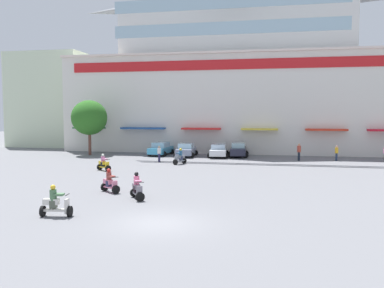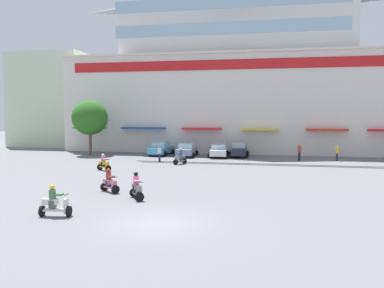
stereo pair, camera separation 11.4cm
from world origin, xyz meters
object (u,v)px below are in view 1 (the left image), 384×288
at_px(parked_car_3, 238,150).
at_px(scooter_rider_2, 180,158).
at_px(parked_car_1, 186,150).
at_px(scooter_rider_0, 104,164).
at_px(plaza_tree_0, 89,118).
at_px(scooter_rider_1, 110,183).
at_px(parked_car_0, 161,149).
at_px(scooter_rider_4, 56,203).
at_px(pedestrian_1, 299,151).
at_px(scooter_rider_3, 137,188).
at_px(pedestrian_3, 159,153).
at_px(pedestrian_2, 337,152).
at_px(parked_car_2, 218,151).

xyz_separation_m(parked_car_3, scooter_rider_2, (-4.95, -7.50, -0.15)).
height_order(parked_car_1, scooter_rider_2, scooter_rider_2).
distance_m(parked_car_3, scooter_rider_0, 16.59).
distance_m(plaza_tree_0, scooter_rider_1, 23.14).
bearing_deg(parked_car_0, scooter_rider_4, -84.62).
relative_size(parked_car_1, scooter_rider_4, 2.71).
bearing_deg(scooter_rider_2, pedestrian_1, 24.31).
distance_m(scooter_rider_2, scooter_rider_3, 15.60).
relative_size(parked_car_3, pedestrian_3, 2.55).
bearing_deg(pedestrian_1, plaza_tree_0, 177.82).
bearing_deg(parked_car_3, pedestrian_3, -140.27).
height_order(parked_car_1, scooter_rider_3, scooter_rider_3).
bearing_deg(scooter_rider_1, parked_car_0, 97.44).
relative_size(parked_car_1, scooter_rider_0, 2.84).
xyz_separation_m(parked_car_1, pedestrian_2, (15.93, -0.92, 0.15)).
height_order(parked_car_2, scooter_rider_1, scooter_rider_1).
bearing_deg(scooter_rider_4, scooter_rider_3, 60.26).
xyz_separation_m(scooter_rider_3, scooter_rider_4, (-2.53, -4.42, -0.00)).
bearing_deg(scooter_rider_0, parked_car_1, 69.44).
bearing_deg(parked_car_3, pedestrian_2, -9.96).
height_order(scooter_rider_3, scooter_rider_4, scooter_rider_3).
xyz_separation_m(scooter_rider_4, pedestrian_1, (12.77, 25.11, 0.36)).
xyz_separation_m(scooter_rider_3, pedestrian_2, (14.00, 21.28, 0.25)).
height_order(plaza_tree_0, parked_car_0, plaza_tree_0).
xyz_separation_m(parked_car_1, pedestrian_1, (12.18, -1.51, 0.25)).
distance_m(scooter_rider_0, scooter_rider_4, 15.03).
bearing_deg(pedestrian_1, scooter_rider_1, -123.24).
xyz_separation_m(scooter_rider_1, pedestrian_1, (12.55, 19.14, 0.39)).
bearing_deg(scooter_rider_4, pedestrian_2, 57.27).
xyz_separation_m(parked_car_0, pedestrian_1, (15.35, -2.34, 0.25)).
bearing_deg(pedestrian_3, parked_car_1, 72.99).
height_order(plaza_tree_0, scooter_rider_2, plaza_tree_0).
distance_m(scooter_rider_2, pedestrian_1, 12.45).
bearing_deg(scooter_rider_0, pedestrian_2, 28.67).
bearing_deg(plaza_tree_0, scooter_rider_1, -61.34).
height_order(scooter_rider_0, scooter_rider_1, scooter_rider_1).
xyz_separation_m(scooter_rider_0, pedestrian_2, (20.48, 11.20, 0.30)).
bearing_deg(parked_car_3, parked_car_1, -171.53).
xyz_separation_m(pedestrian_1, pedestrian_3, (-13.79, -3.78, -0.08)).
xyz_separation_m(parked_car_1, scooter_rider_3, (1.94, -22.20, -0.10)).
xyz_separation_m(parked_car_2, pedestrian_1, (8.54, -1.64, 0.27)).
bearing_deg(parked_car_3, scooter_rider_2, -123.42).
distance_m(scooter_rider_2, scooter_rider_4, 20.04).
bearing_deg(pedestrian_3, plaza_tree_0, 154.30).
distance_m(parked_car_1, scooter_rider_1, 20.66).
height_order(plaza_tree_0, parked_car_1, plaza_tree_0).
relative_size(parked_car_1, parked_car_3, 1.01).
bearing_deg(scooter_rider_3, parked_car_0, 102.51).
relative_size(parked_car_2, pedestrian_1, 2.43).
xyz_separation_m(parked_car_0, parked_car_3, (8.96, 0.03, 0.03)).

